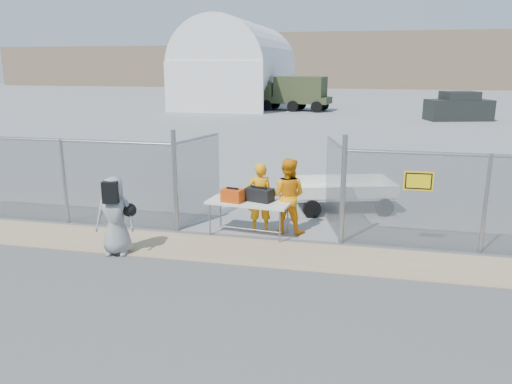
% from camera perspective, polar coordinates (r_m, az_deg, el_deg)
% --- Properties ---
extents(ground, '(160.00, 160.00, 0.00)m').
position_cam_1_polar(ground, '(10.15, -2.46, -8.80)').
color(ground, '#444444').
extents(tarmac_inside, '(160.00, 80.00, 0.01)m').
position_cam_1_polar(tarmac_inside, '(51.22, 9.84, 9.79)').
color(tarmac_inside, gray).
rests_on(tarmac_inside, ground).
extents(dirt_strip, '(44.00, 1.60, 0.01)m').
position_cam_1_polar(dirt_strip, '(11.05, -1.13, -6.77)').
color(dirt_strip, tan).
rests_on(dirt_strip, ground).
extents(distant_hills, '(140.00, 6.00, 9.00)m').
position_cam_1_polar(distant_hills, '(87.04, 14.61, 14.35)').
color(distant_hills, '#7F684F').
rests_on(distant_hills, ground).
extents(chain_link_fence, '(40.00, 0.20, 2.20)m').
position_cam_1_polar(chain_link_fence, '(11.64, 0.00, 0.00)').
color(chain_link_fence, gray).
rests_on(chain_link_fence, ground).
extents(quonset_hangar, '(9.00, 18.00, 8.00)m').
position_cam_1_polar(quonset_hangar, '(50.56, -1.84, 14.46)').
color(quonset_hangar, white).
rests_on(quonset_hangar, ground).
extents(folding_table, '(2.05, 1.04, 0.84)m').
position_cam_1_polar(folding_table, '(11.97, -0.83, -2.98)').
color(folding_table, white).
rests_on(folding_table, ground).
extents(orange_bag, '(0.55, 0.42, 0.31)m').
position_cam_1_polar(orange_bag, '(11.78, -2.69, -0.40)').
color(orange_bag, '#D8450B').
rests_on(orange_bag, folding_table).
extents(black_duffel, '(0.72, 0.54, 0.31)m').
position_cam_1_polar(black_duffel, '(11.84, 0.38, -0.30)').
color(black_duffel, black).
rests_on(black_duffel, folding_table).
extents(security_worker_left, '(0.71, 0.56, 1.71)m').
position_cam_1_polar(security_worker_left, '(12.13, 0.43, -0.61)').
color(security_worker_left, '#FF9A0C').
rests_on(security_worker_left, ground).
extents(security_worker_right, '(0.97, 0.80, 1.84)m').
position_cam_1_polar(security_worker_right, '(12.04, 3.61, -0.42)').
color(security_worker_right, '#FF9A0C').
rests_on(security_worker_right, ground).
extents(visitor, '(0.92, 0.69, 1.71)m').
position_cam_1_polar(visitor, '(11.07, -15.79, -2.64)').
color(visitor, gray).
rests_on(visitor, ground).
extents(utility_trailer, '(4.02, 2.83, 0.88)m').
position_cam_1_polar(utility_trailer, '(14.30, 9.77, -0.20)').
color(utility_trailer, white).
rests_on(utility_trailer, ground).
extents(military_truck, '(6.41, 3.20, 2.92)m').
position_cam_1_polar(military_truck, '(44.32, 4.48, 11.14)').
color(military_truck, '#374023').
rests_on(military_truck, ground).
extents(parked_vehicle_near, '(4.86, 3.20, 2.02)m').
position_cam_1_polar(parked_vehicle_near, '(39.26, 22.15, 9.05)').
color(parked_vehicle_near, black).
rests_on(parked_vehicle_near, ground).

